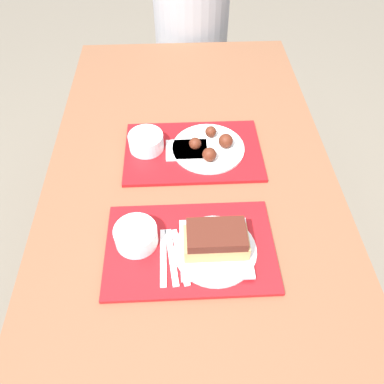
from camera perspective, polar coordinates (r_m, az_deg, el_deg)
The scene contains 14 objects.
ground_plane at distance 1.76m, azimuth 0.00°, elevation -16.38°, with size 12.00×12.00×0.00m, color #706656.
picnic_table at distance 1.19m, azimuth 0.00°, elevation -3.13°, with size 0.91×1.84×0.75m.
picnic_bench_far at distance 2.24m, azimuth -1.39°, elevation 15.61°, with size 0.87×0.28×0.43m.
tray_near at distance 1.01m, azimuth -0.29°, elevation -8.48°, with size 0.45×0.29×0.01m.
tray_far at distance 1.25m, azimuth 0.15°, elevation 6.20°, with size 0.45×0.29×0.01m.
bowl_coleslaw_near at distance 1.00m, azimuth -8.54°, elevation -6.51°, with size 0.11×0.11×0.05m.
brisket_sandwich_plate at distance 0.97m, azimuth 3.63°, elevation -7.82°, with size 0.22×0.22×0.09m.
plastic_fork_near at distance 0.98m, azimuth -3.10°, elevation -9.83°, with size 0.04×0.17×0.00m.
plastic_knife_near at distance 0.98m, azimuth -1.80°, elevation -9.78°, with size 0.05×0.17×0.00m.
plastic_spoon_near at distance 0.98m, azimuth -4.40°, elevation -9.86°, with size 0.02×0.17×0.00m.
bowl_coleslaw_far at distance 1.24m, azimuth -7.02°, elevation 7.74°, with size 0.11×0.11×0.05m.
wings_plate_far at distance 1.24m, azimuth 2.74°, elevation 6.98°, with size 0.24×0.24×0.06m.
napkin_far at distance 1.24m, azimuth -0.83°, elevation 6.44°, with size 0.14×0.09×0.01m.
person_seated_across at distance 2.06m, azimuth -0.10°, elevation 24.14°, with size 0.37×0.37×0.73m.
Camera 1 is at (-0.03, -0.72, 1.61)m, focal length 35.00 mm.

